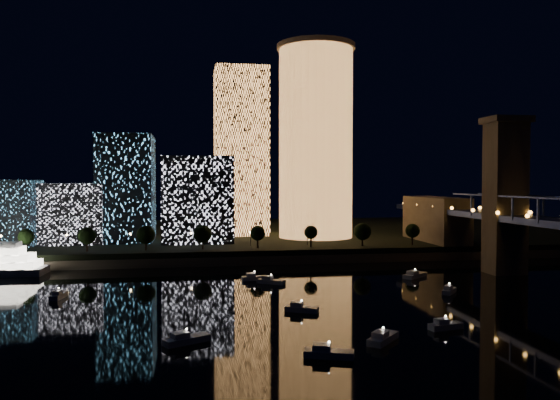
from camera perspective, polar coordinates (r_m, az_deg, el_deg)
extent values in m
plane|color=black|center=(118.96, 7.89, -12.44)|extent=(520.00, 520.00, 0.00)
cube|color=black|center=(273.51, -2.10, -3.69)|extent=(420.00, 160.00, 5.00)
cube|color=#6B5E4C|center=(197.05, 0.77, -6.21)|extent=(420.00, 6.00, 3.00)
cylinder|color=#E7944A|center=(240.08, 3.75, 5.87)|extent=(32.00, 32.00, 81.66)
cylinder|color=#6B5E4C|center=(246.46, 3.78, 15.61)|extent=(34.00, 34.00, 2.00)
cube|color=#E7944A|center=(253.43, -4.11, 5.02)|extent=(23.89, 23.89, 76.02)
cube|color=white|center=(224.03, -8.61, 0.08)|extent=(27.98, 23.68, 34.44)
cube|color=#5DC4FF|center=(233.53, -15.72, 1.20)|extent=(21.66, 28.16, 43.32)
cube|color=white|center=(231.79, -20.61, -1.29)|extent=(23.71, 21.56, 23.71)
cube|color=#5DC4FF|center=(232.45, -26.16, -1.19)|extent=(17.92, 19.71, 25.08)
cube|color=#6B5E4C|center=(188.37, 22.46, 0.14)|extent=(11.00, 9.00, 48.00)
cube|color=#6B5E4C|center=(189.28, 22.56, 7.72)|extent=(13.00, 11.00, 2.00)
cube|color=#6B5E4C|center=(232.98, 15.92, -2.54)|extent=(12.00, 40.00, 23.00)
cube|color=navy|center=(173.97, 23.48, -0.84)|extent=(0.50, 0.50, 7.00)
cube|color=navy|center=(194.55, 19.65, -0.51)|extent=(0.50, 0.50, 7.00)
sphere|color=#FFA038|center=(181.42, 21.80, -1.25)|extent=(1.20, 1.20, 1.20)
sphere|color=#FFA038|center=(221.10, 15.76, -0.62)|extent=(1.20, 1.20, 1.20)
cube|color=silver|center=(192.29, -26.71, -4.22)|extent=(8.06, 6.23, 1.74)
cube|color=silver|center=(164.62, -2.69, -8.16)|extent=(7.59, 3.05, 1.20)
cube|color=silver|center=(164.21, -3.07, -7.80)|extent=(2.76, 2.16, 1.00)
sphere|color=white|center=(164.28, -2.69, -7.47)|extent=(0.36, 0.36, 0.36)
cube|color=silver|center=(174.14, 13.92, -7.65)|extent=(9.49, 8.28, 1.20)
cube|color=silver|center=(172.72, 13.69, -7.36)|extent=(4.19, 4.03, 1.00)
sphere|color=white|center=(173.82, 13.93, -7.00)|extent=(0.36, 0.36, 0.36)
cube|color=silver|center=(95.42, 5.13, -15.72)|extent=(8.74, 5.23, 1.20)
cube|color=silver|center=(95.19, 4.36, -15.07)|extent=(3.46, 3.00, 1.00)
sphere|color=white|center=(94.83, 5.14, -14.57)|extent=(0.36, 0.36, 0.36)
cube|color=silver|center=(125.87, 2.27, -11.34)|extent=(7.79, 5.53, 1.20)
cube|color=silver|center=(125.92, 1.77, -10.82)|extent=(3.23, 2.93, 1.00)
sphere|color=white|center=(125.43, 2.27, -10.45)|extent=(0.36, 0.36, 0.36)
cube|color=silver|center=(104.16, -9.74, -14.21)|extent=(8.90, 6.34, 1.20)
cube|color=silver|center=(103.31, -10.40, -13.72)|extent=(3.69, 3.35, 1.00)
sphere|color=white|center=(103.62, -9.75, -13.15)|extent=(0.36, 0.36, 0.36)
cube|color=silver|center=(116.65, 16.92, -12.50)|extent=(7.43, 3.72, 1.20)
cube|color=silver|center=(115.74, 16.50, -12.05)|extent=(2.82, 2.33, 1.00)
sphere|color=white|center=(116.17, 16.93, -11.54)|extent=(0.36, 0.36, 0.36)
cube|color=silver|center=(159.00, -0.93, -8.52)|extent=(8.17, 6.60, 1.20)
cube|color=silver|center=(159.31, -1.33, -8.10)|extent=(3.52, 3.31, 1.00)
sphere|color=white|center=(158.65, -0.93, -7.81)|extent=(0.36, 0.36, 0.36)
cube|color=silver|center=(150.51, -22.12, -9.27)|extent=(3.33, 7.25, 1.20)
cube|color=silver|center=(149.35, -22.28, -8.93)|extent=(2.19, 2.71, 1.00)
sphere|color=white|center=(150.13, -22.13, -8.52)|extent=(0.36, 0.36, 0.36)
cube|color=silver|center=(105.35, 10.72, -14.03)|extent=(7.93, 8.19, 1.20)
cube|color=silver|center=(103.91, 10.44, -13.63)|extent=(3.71, 3.74, 1.00)
sphere|color=white|center=(104.82, 10.73, -12.98)|extent=(0.36, 0.36, 0.36)
cube|color=silver|center=(152.47, 17.27, -9.07)|extent=(6.09, 6.55, 1.20)
cube|color=silver|center=(151.30, 17.18, -8.73)|extent=(2.89, 2.95, 1.00)
sphere|color=white|center=(152.11, 17.28, -8.33)|extent=(0.36, 0.36, 0.36)
cylinder|color=black|center=(206.93, -24.99, -4.47)|extent=(0.70, 0.70, 4.00)
sphere|color=black|center=(206.58, -25.00, -3.50)|extent=(5.35, 5.35, 5.35)
cylinder|color=black|center=(202.46, -19.51, -4.53)|extent=(0.70, 0.70, 4.00)
sphere|color=black|center=(202.10, -19.52, -3.55)|extent=(6.14, 6.14, 6.14)
cylinder|color=black|center=(199.90, -13.84, -4.56)|extent=(0.70, 0.70, 4.00)
sphere|color=black|center=(199.54, -13.85, -3.56)|extent=(6.59, 6.59, 6.59)
cylinder|color=black|center=(199.33, -8.08, -4.54)|extent=(0.70, 0.70, 4.00)
sphere|color=black|center=(198.96, -8.09, -3.54)|extent=(6.58, 6.58, 6.58)
cylinder|color=black|center=(200.76, -2.35, -4.47)|extent=(0.70, 0.70, 4.00)
sphere|color=black|center=(200.39, -2.35, -3.48)|extent=(5.55, 5.55, 5.55)
cylinder|color=black|center=(204.14, 3.25, -4.37)|extent=(0.70, 0.70, 4.00)
sphere|color=black|center=(203.78, 3.25, -3.39)|extent=(5.05, 5.05, 5.05)
cylinder|color=black|center=(209.39, 8.61, -4.23)|extent=(0.70, 0.70, 4.00)
sphere|color=black|center=(209.04, 8.62, -3.27)|extent=(6.53, 6.53, 6.53)
cylinder|color=black|center=(216.37, 13.67, -4.06)|extent=(0.70, 0.70, 4.00)
sphere|color=black|center=(216.03, 13.68, -3.14)|extent=(5.43, 5.43, 5.43)
cylinder|color=black|center=(215.46, -27.12, -4.12)|extent=(0.24, 0.24, 5.00)
sphere|color=#FFCC7F|center=(215.19, -27.14, -3.37)|extent=(0.70, 0.70, 0.70)
cylinder|color=black|center=(209.80, -21.38, -4.19)|extent=(0.24, 0.24, 5.00)
sphere|color=#FFCC7F|center=(209.52, -21.39, -3.43)|extent=(0.70, 0.70, 0.70)
cylinder|color=black|center=(206.34, -15.38, -4.23)|extent=(0.24, 0.24, 5.00)
sphere|color=#FFCC7F|center=(206.06, -15.38, -3.45)|extent=(0.70, 0.70, 0.70)
cylinder|color=black|center=(205.19, -9.24, -4.22)|extent=(0.24, 0.24, 5.00)
sphere|color=#FFCC7F|center=(204.91, -9.24, -3.44)|extent=(0.70, 0.70, 0.70)
cylinder|color=black|center=(206.40, -3.10, -4.16)|extent=(0.24, 0.24, 5.00)
sphere|color=#FFCC7F|center=(206.11, -3.11, -3.38)|extent=(0.70, 0.70, 0.70)
cylinder|color=black|center=(209.91, 2.89, -4.05)|extent=(0.24, 0.24, 5.00)
sphere|color=#FFCC7F|center=(209.63, 2.89, -3.29)|extent=(0.70, 0.70, 0.70)
cylinder|color=black|center=(215.63, 8.63, -3.91)|extent=(0.24, 0.24, 5.00)
sphere|color=#FFCC7F|center=(215.36, 8.63, -3.17)|extent=(0.70, 0.70, 0.70)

